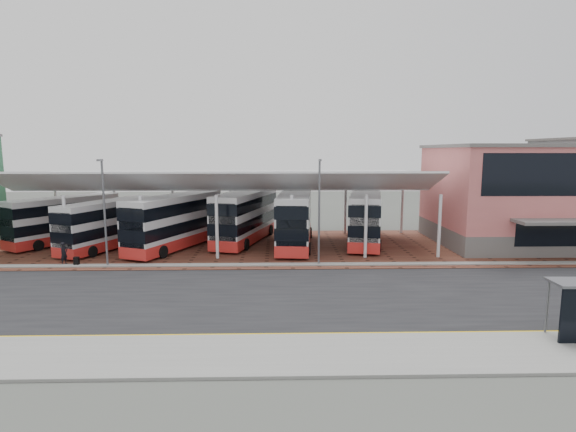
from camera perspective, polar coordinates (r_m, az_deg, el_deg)
name	(u,v)px	position (r m, az deg, el deg)	size (l,w,h in m)	color
ground	(296,291)	(28.43, 1.01, -9.47)	(140.00, 140.00, 0.00)	#42453F
road	(297,296)	(27.48, 1.10, -10.08)	(120.00, 14.00, 0.02)	black
forecourt	(312,246)	(41.09, 3.05, -3.87)	(72.00, 16.00, 0.06)	brown
sidewalk	(305,354)	(20.03, 2.14, -17.13)	(120.00, 4.00, 0.14)	slate
north_kerb	(293,265)	(34.37, 0.58, -6.21)	(120.00, 0.80, 0.14)	slate
yellow_line_near	(302,336)	(21.86, 1.81, -15.00)	(120.00, 0.12, 0.01)	#DCB004
yellow_line_far	(302,334)	(22.14, 1.76, -14.69)	(120.00, 0.12, 0.01)	#DCB004
canopy	(224,183)	(41.38, -8.13, 4.21)	(37.00, 11.63, 7.07)	silver
terminal	(537,194)	(47.73, 29.05, 2.41)	(18.40, 14.40, 9.25)	#615D5B
lamp_west	(104,209)	(35.98, -22.30, 0.78)	(0.16, 0.90, 8.07)	#5A5B62
lamp_east	(319,209)	(33.75, 3.98, 0.92)	(0.16, 0.90, 8.07)	#5A5B62
bus_0	(64,220)	(47.07, -26.52, -0.48)	(7.66, 10.20, 4.34)	silver
bus_1	(109,225)	(42.84, -21.76, -1.03)	(6.19, 10.48, 4.27)	silver
bus_2	(176,222)	(41.05, -14.09, -0.74)	(6.94, 11.63, 4.74)	silver
bus_3	(246,217)	(42.89, -5.38, -0.10)	(5.76, 11.96, 4.81)	silver
bus_4	(295,220)	(40.81, 0.90, -0.46)	(3.76, 11.99, 4.86)	silver
bus_5	(365,218)	(42.76, 9.78, -0.24)	(5.00, 11.85, 4.76)	silver
pedestrian	(64,253)	(38.33, -26.56, -4.27)	(0.63, 0.41, 1.72)	black
suitcase	(77,261)	(37.73, -25.27, -5.20)	(0.38, 0.27, 0.66)	black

